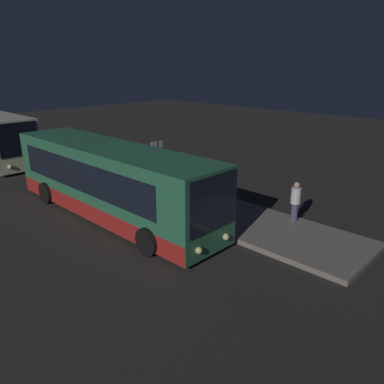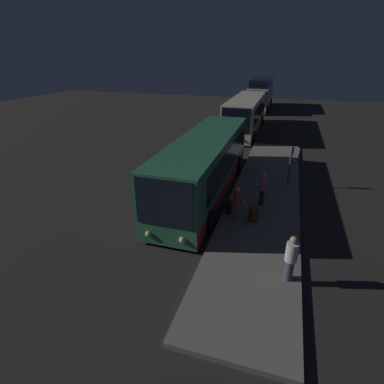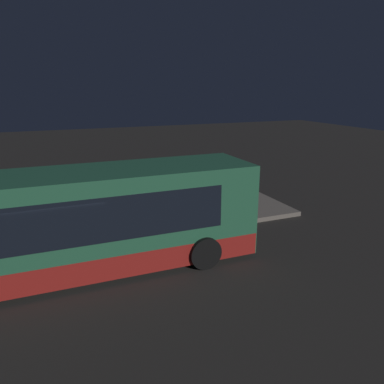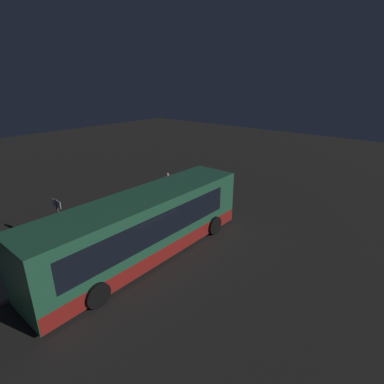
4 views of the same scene
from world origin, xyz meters
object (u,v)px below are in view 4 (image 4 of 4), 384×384
passenger_boarding (120,211)px  trash_bin (146,211)px  passenger_waiting (155,207)px  suitcase (155,220)px  passenger_with_bags (168,183)px  bus_lead (144,227)px  sign_post (58,214)px

passenger_boarding → trash_bin: size_ratio=2.61×
passenger_boarding → passenger_waiting: passenger_boarding is taller
suitcase → trash_bin: 1.28m
passenger_with_bags → suitcase: bearing=-69.9°
passenger_boarding → passenger_waiting: size_ratio=1.08×
bus_lead → sign_post: 4.76m
bus_lead → sign_post: bearing=113.8°
passenger_boarding → passenger_with_bags: bearing=-95.4°
sign_post → trash_bin: 5.02m
bus_lead → passenger_waiting: 3.62m
passenger_waiting → bus_lead: bearing=-177.6°
passenger_with_bags → sign_post: size_ratio=0.74×
trash_bin → passenger_boarding: bearing=174.3°
suitcase → trash_bin: bearing=70.0°
suitcase → sign_post: bearing=149.0°
sign_post → bus_lead: bearing=-66.2°
passenger_with_bags → bus_lead: bearing=-69.1°
suitcase → bus_lead: bearing=-142.7°
passenger_waiting → suitcase: 0.85m
passenger_waiting → passenger_with_bags: bearing=-2.4°
passenger_waiting → passenger_boarding: bearing=116.4°
passenger_boarding → passenger_waiting: 2.01m
bus_lead → passenger_boarding: 3.35m
passenger_waiting → sign_post: 5.21m
passenger_boarding → sign_post: size_ratio=0.76×
bus_lead → passenger_with_bags: bus_lead is taller
passenger_with_bags → trash_bin: bearing=-80.9°
suitcase → passenger_with_bags: bearing=35.0°
bus_lead → passenger_with_bags: size_ratio=7.05×
passenger_with_bags → sign_post: sign_post is taller
passenger_with_bags → trash_bin: (-3.52, -1.57, -0.56)m
passenger_waiting → sign_post: (-4.73, 2.12, 0.58)m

